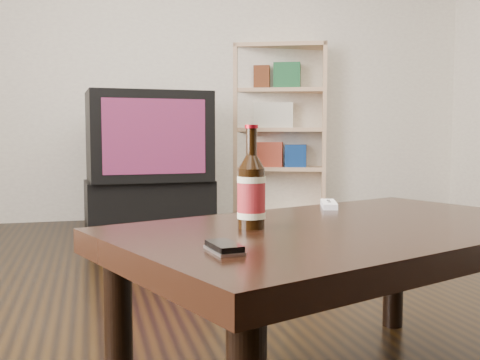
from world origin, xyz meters
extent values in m
cube|color=black|center=(0.00, 0.00, -0.01)|extent=(5.00, 6.00, 0.01)
cube|color=beige|center=(0.00, 3.01, 1.35)|extent=(5.00, 0.02, 2.70)
cube|color=black|center=(-0.48, 2.43, 0.18)|extent=(0.94, 0.51, 0.37)
cube|color=black|center=(-0.48, 2.43, 0.69)|extent=(0.90, 0.59, 0.65)
cube|color=#B12117|center=(-0.47, 2.15, 0.69)|extent=(0.71, 0.05, 0.52)
cube|color=tan|center=(0.39, 3.16, 0.75)|extent=(0.17, 0.35, 1.49)
cube|color=tan|center=(1.10, 2.86, 0.75)|extent=(0.17, 0.35, 1.49)
cube|color=tan|center=(0.75, 3.01, 1.47)|extent=(0.88, 0.65, 0.03)
cube|color=tan|center=(0.75, 3.01, 0.02)|extent=(0.88, 0.65, 0.03)
cube|color=tan|center=(0.81, 3.16, 0.75)|extent=(0.75, 0.34, 1.49)
cube|color=tan|center=(0.75, 3.01, 0.40)|extent=(0.81, 0.59, 0.03)
cube|color=tan|center=(0.75, 3.01, 0.75)|extent=(0.81, 0.59, 0.03)
cube|color=tan|center=(0.75, 3.01, 1.09)|extent=(0.81, 0.59, 0.03)
cube|color=#9F3825|center=(0.63, 3.03, 0.53)|extent=(0.34, 0.32, 0.22)
cube|color=navy|center=(0.86, 2.94, 0.52)|extent=(0.26, 0.28, 0.20)
cube|color=beige|center=(0.68, 3.01, 0.87)|extent=(0.41, 0.34, 0.22)
cube|color=#1B5B31|center=(0.79, 2.97, 1.22)|extent=(0.30, 0.30, 0.22)
cube|color=#5F2B14|center=(0.59, 3.05, 1.20)|extent=(0.22, 0.26, 0.20)
cube|color=black|center=(-0.24, -0.38, 0.43)|extent=(1.41, 1.11, 0.06)
cylinder|color=black|center=(-0.84, -0.31, 0.20)|extent=(0.09, 0.09, 0.40)
cylinder|color=black|center=(0.16, 0.06, 0.20)|extent=(0.09, 0.09, 0.40)
cylinder|color=black|center=(-0.51, -0.37, 0.54)|extent=(0.08, 0.08, 0.15)
cylinder|color=maroon|center=(-0.51, -0.37, 0.54)|extent=(0.09, 0.09, 0.10)
cylinder|color=beige|center=(-0.51, -0.37, 0.59)|extent=(0.09, 0.09, 0.02)
cylinder|color=beige|center=(-0.51, -0.37, 0.50)|extent=(0.09, 0.09, 0.02)
cone|color=black|center=(-0.51, -0.37, 0.64)|extent=(0.08, 0.08, 0.03)
cylinder|color=black|center=(-0.51, -0.37, 0.69)|extent=(0.03, 0.03, 0.07)
cylinder|color=maroon|center=(-0.51, -0.37, 0.73)|extent=(0.04, 0.04, 0.01)
cube|color=#B1B1B3|center=(-0.64, -0.64, 0.47)|extent=(0.07, 0.11, 0.01)
cube|color=black|center=(-0.64, -0.64, 0.48)|extent=(0.06, 0.11, 0.02)
cylinder|color=#B1B1B3|center=(-0.64, -0.67, 0.48)|extent=(0.02, 0.02, 0.00)
cube|color=silver|center=(-0.14, -0.04, 0.47)|extent=(0.10, 0.17, 0.02)
cylinder|color=black|center=(-0.13, -0.01, 0.48)|extent=(0.01, 0.01, 0.00)
cylinder|color=black|center=(-0.15, -0.06, 0.48)|extent=(0.01, 0.01, 0.00)
camera|label=1|loc=(-0.91, -1.74, 0.71)|focal=42.00mm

